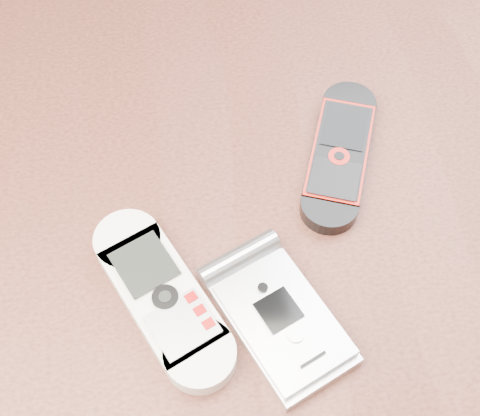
# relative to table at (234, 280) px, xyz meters

# --- Properties ---
(table) EXTENTS (1.20, 0.80, 0.75)m
(table) POSITION_rel_table_xyz_m (0.00, 0.00, 0.00)
(table) COLOR black
(table) RESTS_ON ground
(nokia_white) EXTENTS (0.10, 0.15, 0.02)m
(nokia_white) POSITION_rel_table_xyz_m (-0.06, -0.06, 0.11)
(nokia_white) COLOR white
(nokia_white) RESTS_ON table
(nokia_black_red) EXTENTS (0.09, 0.14, 0.01)m
(nokia_black_red) POSITION_rel_table_xyz_m (0.09, 0.04, 0.11)
(nokia_black_red) COLOR black
(nokia_black_red) RESTS_ON table
(motorola_razr) EXTENTS (0.10, 0.13, 0.02)m
(motorola_razr) POSITION_rel_table_xyz_m (0.02, -0.09, 0.11)
(motorola_razr) COLOR silver
(motorola_razr) RESTS_ON table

